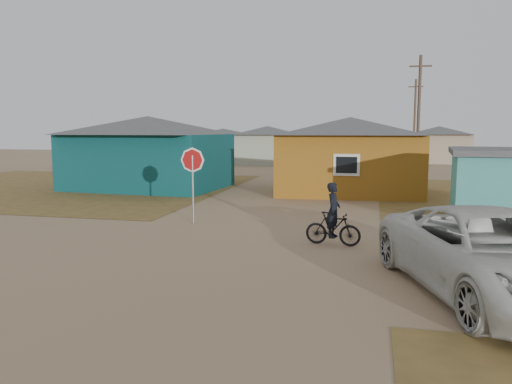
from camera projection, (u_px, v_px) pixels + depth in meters
ground at (227, 255)px, 13.02m from camera, size 120.00×120.00×0.00m
grass_nw at (57, 186)px, 28.73m from camera, size 20.00×18.00×0.00m
house_teal at (149, 151)px, 27.72m from camera, size 8.93×7.08×4.00m
house_yellow at (350, 154)px, 25.74m from camera, size 7.72×6.76×3.90m
house_pale_west at (268, 145)px, 47.00m from camera, size 7.04×6.15×3.60m
house_beige_east at (438, 144)px, 49.20m from camera, size 6.95×6.05×3.60m
house_pale_north at (223, 142)px, 60.41m from camera, size 6.28×5.81×3.40m
utility_pole_near at (419, 116)px, 32.31m from camera, size 1.40×0.20×8.00m
utility_pole_far at (415, 120)px, 47.55m from camera, size 1.40×0.20×8.00m
stop_sign at (193, 168)px, 17.19m from camera, size 0.80×0.40×2.65m
cyclist at (333, 222)px, 14.08m from camera, size 1.63×0.67×1.79m
vehicle at (493, 254)px, 9.68m from camera, size 4.53×6.68×1.70m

